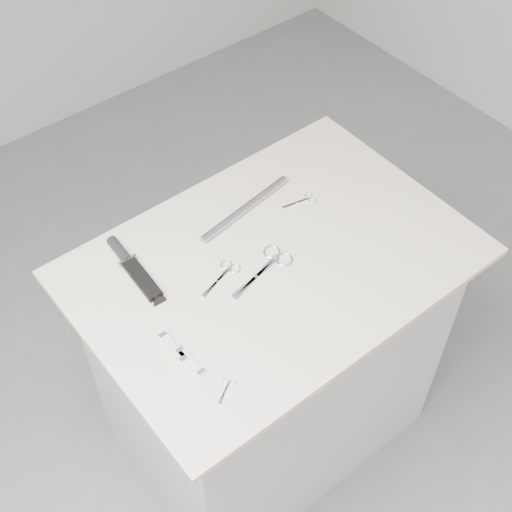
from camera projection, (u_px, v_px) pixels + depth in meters
ground at (269, 429)px, 2.52m from camera, size 4.00×4.00×0.01m
plinth at (271, 360)px, 2.17m from camera, size 0.90×0.60×0.90m
display_board at (273, 263)px, 1.82m from camera, size 1.00×0.70×0.02m
large_shears at (270, 263)px, 1.81m from camera, size 0.20×0.09×0.01m
embroidery_scissors_a at (225, 273)px, 1.79m from camera, size 0.13×0.07×0.00m
embroidery_scissors_b at (304, 200)px, 1.96m from camera, size 0.10×0.05×0.00m
tiny_scissors at (227, 387)px, 1.57m from camera, size 0.07×0.05×0.00m
sheathed_knife at (132, 266)px, 1.79m from camera, size 0.05×0.24×0.03m
pocket_knife_a at (173, 347)px, 1.64m from camera, size 0.02×0.09×0.01m
pocket_knife_b at (190, 361)px, 1.61m from camera, size 0.02×0.09×0.01m
metal_rail at (245, 208)px, 1.92m from camera, size 0.32×0.07×0.02m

